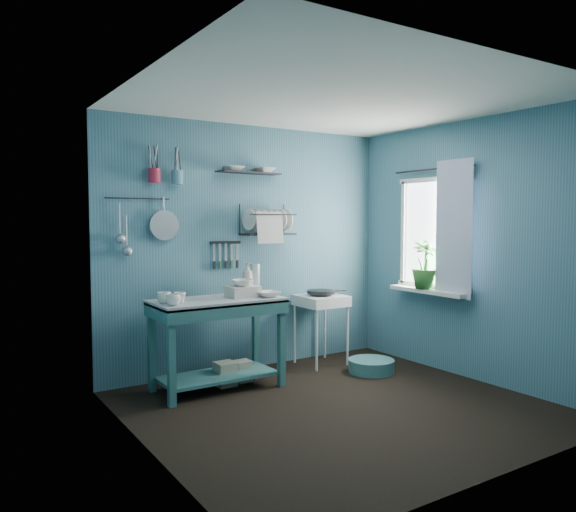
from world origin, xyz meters
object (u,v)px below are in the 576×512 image
work_counter (218,344)px  mug_left (173,300)px  colander (164,225)px  storage_tin_large (225,374)px  mug_right (164,298)px  floor_basin (371,366)px  wash_tub (243,292)px  frying_pan (321,292)px  utensil_cup_teal (177,177)px  water_bottle (255,278)px  dish_rack (268,219)px  potted_plant (425,265)px  soap_bottle (247,278)px  hotplate_stand (321,330)px  storage_tin_small (243,371)px  utensil_cup_magenta (154,175)px  mug_mid (180,298)px

work_counter → mug_left: 0.69m
colander → storage_tin_large: bearing=-43.1°
mug_right → floor_basin: (2.05, -0.34, -0.81)m
wash_tub → frying_pan: 1.08m
work_counter → utensil_cup_teal: utensil_cup_teal is taller
water_bottle → storage_tin_large: (-0.42, -0.17, -0.86)m
dish_rack → potted_plant: size_ratio=1.10×
soap_bottle → utensil_cup_teal: size_ratio=2.30×
mug_right → hotplate_stand: (1.81, 0.20, -0.51)m
storage_tin_small → floor_basin: size_ratio=0.43×
hotplate_stand → storage_tin_small: size_ratio=3.69×
potted_plant → storage_tin_small: bearing=162.0°
soap_bottle → potted_plant: (1.69, -0.71, 0.10)m
wash_tub → water_bottle: water_bottle is taller
mug_left → floor_basin: bearing=-5.0°
mug_left → colander: bearing=75.6°
dish_rack → water_bottle: bearing=-150.1°
utensil_cup_teal → frying_pan: bearing=-8.3°
water_bottle → potted_plant: bearing=-24.5°
frying_pan → potted_plant: 1.11m
utensil_cup_magenta → colander: size_ratio=0.46×
mug_mid → wash_tub: wash_tub is taller
hotplate_stand → floor_basin: bearing=-67.9°
work_counter → utensil_cup_magenta: size_ratio=8.98×
mug_mid → work_counter: bearing=9.0°
soap_bottle → water_bottle: (0.10, 0.02, -0.01)m
mug_right → storage_tin_large: size_ratio=0.56×
work_counter → mug_left: size_ratio=9.50×
utensil_cup_magenta → storage_tin_small: utensil_cup_magenta is taller
storage_tin_large → potted_plant: bearing=-15.5°
utensil_cup_magenta → storage_tin_large: size_ratio=0.59×
work_counter → hotplate_stand: size_ratio=1.58×
hotplate_stand → utensil_cup_teal: utensil_cup_teal is taller
frying_pan → mug_right: bearing=-173.8°
potted_plant → floor_basin: (-0.57, 0.17, -1.01)m
mug_left → wash_tub: wash_tub is taller
wash_tub → storage_tin_large: bearing=155.0°
work_counter → water_bottle: (0.52, 0.22, 0.55)m
dish_rack → floor_basin: dish_rack is taller
work_counter → colander: colander is taller
mug_mid → frying_pan: (1.69, 0.26, -0.10)m
dish_rack → colander: size_ratio=1.96×
frying_pan → utensil_cup_magenta: 2.10m
wash_tub → storage_tin_large: wash_tub is taller
work_counter → utensil_cup_magenta: utensil_cup_magenta is taller
mug_left → soap_bottle: bearing=21.8°
water_bottle → storage_tin_small: bearing=-147.5°
mug_mid → mug_right: size_ratio=0.81×
utensil_cup_magenta → utensil_cup_teal: utensil_cup_magenta is taller
soap_bottle → utensil_cup_magenta: (-0.84, 0.22, 0.97)m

